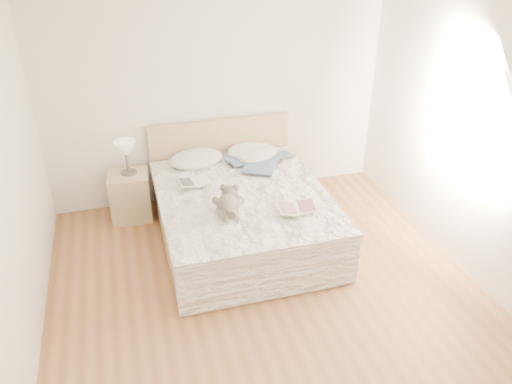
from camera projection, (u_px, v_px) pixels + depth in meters
floor at (274, 308)px, 4.53m from camera, size 4.00×4.50×0.00m
wall_back at (217, 89)px, 5.75m from camera, size 4.00×0.02×2.70m
wall_right at (495, 147)px, 4.34m from camera, size 0.02×4.50×2.70m
window at (475, 124)px, 4.54m from camera, size 0.02×1.30×1.10m
bed at (241, 213)px, 5.37m from camera, size 1.72×2.14×1.00m
nightstand at (130, 196)px, 5.74m from camera, size 0.47×0.43×0.56m
table_lamp at (126, 151)px, 5.50m from camera, size 0.32×0.32×0.39m
pillow_left at (196, 159)px, 5.78m from camera, size 0.70×0.55×0.19m
pillow_middle at (252, 151)px, 5.95m from camera, size 0.64×0.50×0.18m
pillow_right at (257, 154)px, 5.90m from camera, size 0.67×0.60×0.17m
blouse at (261, 164)px, 5.68m from camera, size 0.76×0.77×0.02m
photo_book at (194, 182)px, 5.30m from camera, size 0.35×0.27×0.02m
childrens_book at (297, 208)px, 4.84m from camera, size 0.42×0.32×0.02m
teddy_bear at (227, 211)px, 4.76m from camera, size 0.35×0.43×0.20m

